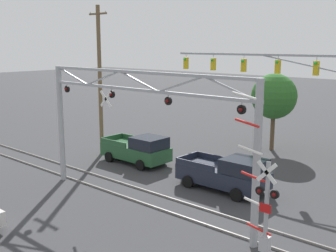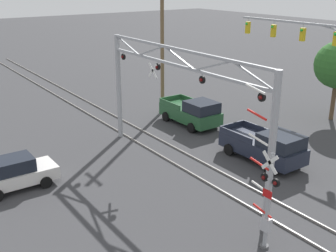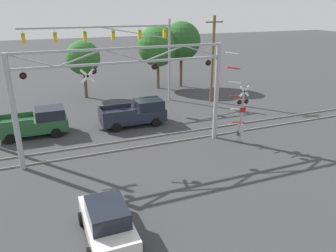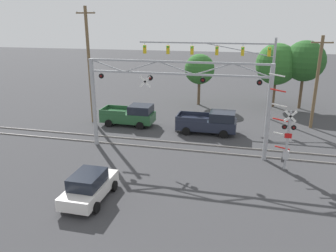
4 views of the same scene
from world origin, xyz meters
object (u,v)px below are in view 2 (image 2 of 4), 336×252
pickup_truck_following (192,112)px  sedan_waiting (15,173)px  utility_pole_left (162,42)px  pickup_truck_lead (266,146)px  crossing_gantry (178,95)px  crossing_signal_mast (266,198)px

pickup_truck_following → sedan_waiting: bearing=-79.8°
pickup_truck_following → utility_pole_left: 5.97m
pickup_truck_lead → crossing_gantry: bearing=-112.6°
sedan_waiting → utility_pole_left: size_ratio=0.37×
pickup_truck_following → crossing_gantry: bearing=-44.4°
pickup_truck_lead → utility_pole_left: bearing=176.7°
crossing_signal_mast → pickup_truck_lead: size_ratio=1.24×
pickup_truck_lead → sedan_waiting: (-5.09, -12.76, -0.17)m
utility_pole_left → crossing_signal_mast: bearing=-22.1°
crossing_gantry → crossing_signal_mast: size_ratio=2.08×
utility_pole_left → crossing_gantry: bearing=-30.2°
crossing_signal_mast → sedan_waiting: bearing=-148.6°
crossing_gantry → pickup_truck_lead: (2.01, 4.81, -3.35)m
crossing_gantry → pickup_truck_lead: bearing=67.4°
crossing_signal_mast → utility_pole_left: 18.62m
pickup_truck_lead → utility_pole_left: size_ratio=0.48×
pickup_truck_lead → pickup_truck_following: size_ratio=1.05×
crossing_signal_mast → sedan_waiting: size_ratio=1.59×
crossing_gantry → utility_pole_left: 10.92m
sedan_waiting → utility_pole_left: utility_pole_left is taller
crossing_gantry → crossing_signal_mast: (7.59, -1.43, -2.16)m
crossing_gantry → utility_pole_left: size_ratio=1.24×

